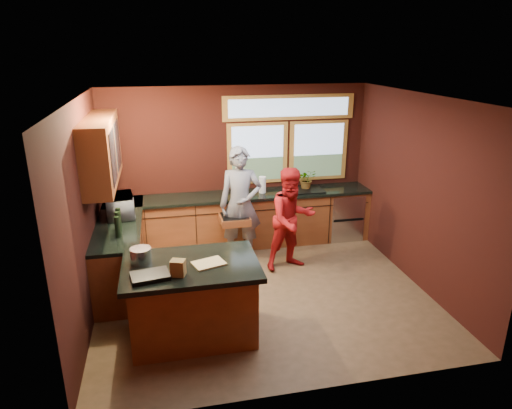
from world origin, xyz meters
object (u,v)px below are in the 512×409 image
object	(u,v)px
person_grey	(240,205)
stock_pot	(141,256)
island	(193,300)
person_red	(292,219)
cutting_board	(209,263)

from	to	relation	value
person_grey	stock_pot	world-z (taller)	person_grey
island	person_red	size ratio (longest dim) A/B	0.96
island	person_grey	size ratio (longest dim) A/B	0.84
person_red	cutting_board	distance (m)	2.10
person_grey	cutting_board	xyz separation A→B (m)	(-0.73, -2.03, 0.03)
person_grey	stock_pot	bearing A→B (deg)	-118.05
person_grey	person_red	bearing A→B (deg)	-24.25
island	person_grey	xyz separation A→B (m)	(0.93, 1.98, 0.45)
person_red	person_grey	bearing A→B (deg)	132.08
island	person_red	world-z (taller)	person_red
person_red	cutting_board	xyz separation A→B (m)	(-1.43, -1.53, 0.15)
person_red	stock_pot	distance (m)	2.57
cutting_board	stock_pot	distance (m)	0.78
stock_pot	person_grey	bearing A→B (deg)	50.97
island	cutting_board	bearing A→B (deg)	-14.04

